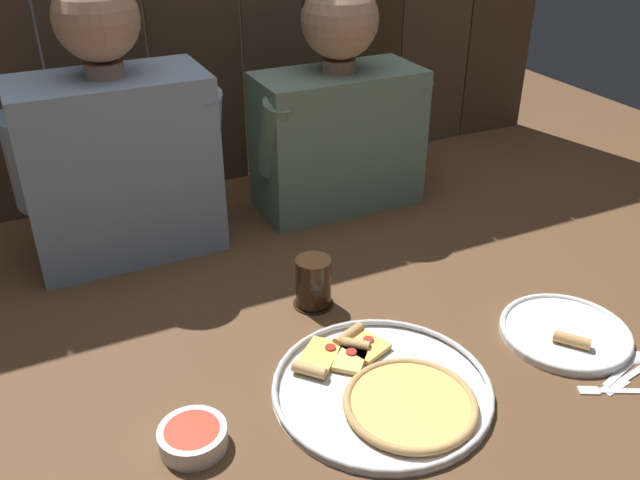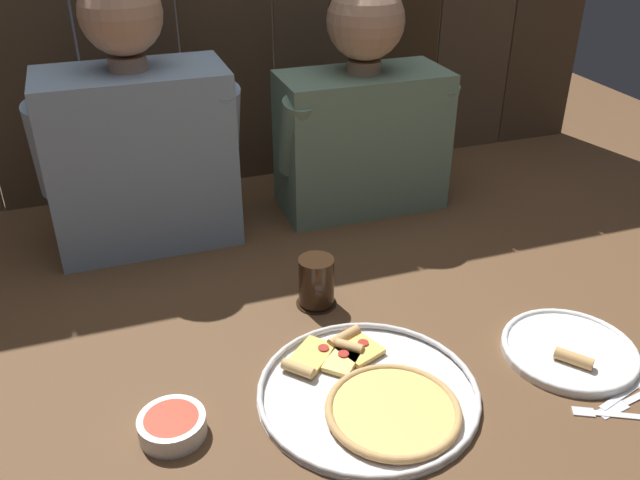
{
  "view_description": "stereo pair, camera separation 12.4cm",
  "coord_description": "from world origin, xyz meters",
  "px_view_note": "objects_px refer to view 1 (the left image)",
  "views": [
    {
      "loc": [
        -0.47,
        -0.87,
        0.79
      ],
      "look_at": [
        0.0,
        0.1,
        0.18
      ],
      "focal_mm": 37.85,
      "sensor_mm": 36.0,
      "label": 1
    },
    {
      "loc": [
        -0.35,
        -0.92,
        0.79
      ],
      "look_at": [
        0.0,
        0.1,
        0.18
      ],
      "focal_mm": 37.85,
      "sensor_mm": 36.0,
      "label": 2
    }
  ],
  "objects_px": {
    "pizza_tray": "(388,390)",
    "diner_right": "(339,109)",
    "dinner_plate": "(565,332)",
    "diner_left": "(115,140)",
    "dipping_bowl": "(193,437)",
    "drinking_glass": "(313,283)"
  },
  "relations": [
    {
      "from": "pizza_tray",
      "to": "diner_right",
      "type": "relative_size",
      "value": 0.66
    },
    {
      "from": "dinner_plate",
      "to": "diner_left",
      "type": "height_order",
      "value": "diner_left"
    },
    {
      "from": "dinner_plate",
      "to": "diner_right",
      "type": "distance_m",
      "value": 0.75
    },
    {
      "from": "diner_left",
      "to": "pizza_tray",
      "type": "bearing_deg",
      "value": -67.78
    },
    {
      "from": "pizza_tray",
      "to": "diner_right",
      "type": "bearing_deg",
      "value": 69.57
    },
    {
      "from": "dipping_bowl",
      "to": "diner_right",
      "type": "height_order",
      "value": "diner_right"
    },
    {
      "from": "diner_left",
      "to": "diner_right",
      "type": "distance_m",
      "value": 0.54
    },
    {
      "from": "drinking_glass",
      "to": "diner_right",
      "type": "distance_m",
      "value": 0.51
    },
    {
      "from": "diner_right",
      "to": "drinking_glass",
      "type": "bearing_deg",
      "value": -123.07
    },
    {
      "from": "dinner_plate",
      "to": "drinking_glass",
      "type": "distance_m",
      "value": 0.49
    },
    {
      "from": "dipping_bowl",
      "to": "diner_left",
      "type": "relative_size",
      "value": 0.18
    },
    {
      "from": "dipping_bowl",
      "to": "drinking_glass",
      "type": "bearing_deg",
      "value": 38.7
    },
    {
      "from": "pizza_tray",
      "to": "dinner_plate",
      "type": "distance_m",
      "value": 0.39
    },
    {
      "from": "dinner_plate",
      "to": "drinking_glass",
      "type": "xyz_separation_m",
      "value": [
        -0.39,
        0.31,
        0.04
      ]
    },
    {
      "from": "dinner_plate",
      "to": "diner_right",
      "type": "xyz_separation_m",
      "value": [
        -0.13,
        0.7,
        0.25
      ]
    },
    {
      "from": "dinner_plate",
      "to": "diner_right",
      "type": "height_order",
      "value": "diner_right"
    },
    {
      "from": "diner_left",
      "to": "dipping_bowl",
      "type": "bearing_deg",
      "value": -94.14
    },
    {
      "from": "diner_left",
      "to": "diner_right",
      "type": "height_order",
      "value": "diner_left"
    },
    {
      "from": "drinking_glass",
      "to": "diner_right",
      "type": "height_order",
      "value": "diner_right"
    },
    {
      "from": "drinking_glass",
      "to": "pizza_tray",
      "type": "bearing_deg",
      "value": -90.13
    },
    {
      "from": "dinner_plate",
      "to": "dipping_bowl",
      "type": "relative_size",
      "value": 2.28
    },
    {
      "from": "pizza_tray",
      "to": "dinner_plate",
      "type": "xyz_separation_m",
      "value": [
        0.39,
        -0.01,
        -0.0
      ]
    }
  ]
}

